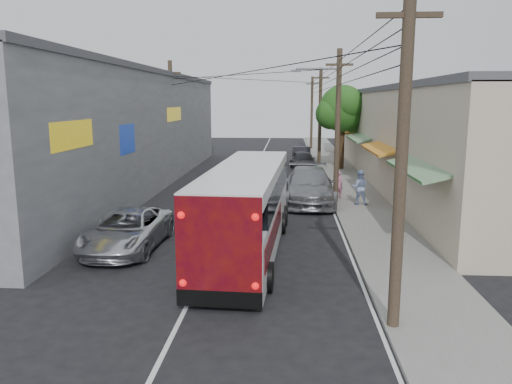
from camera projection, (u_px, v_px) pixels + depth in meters
ground at (194, 293)px, 14.23m from camera, size 120.00×120.00×0.00m
sidewalk at (345, 181)px, 33.43m from camera, size 3.00×80.00×0.12m
building_right at (409, 133)px, 34.55m from camera, size 7.09×40.00×6.25m
building_left at (113, 128)px, 31.77m from camera, size 7.20×36.00×7.25m
utility_poles at (296, 120)px, 33.23m from camera, size 11.80×45.28×8.00m
street_tree at (343, 110)px, 38.48m from camera, size 4.40×4.00×6.60m
coach_bus at (247, 208)px, 17.88m from camera, size 2.92×10.92×3.12m
jeepney at (127, 230)px, 18.31m from camera, size 2.54×5.25×1.44m
parked_suv at (309, 186)px, 26.58m from camera, size 2.60×6.36×1.84m
parked_car_mid at (303, 160)px, 39.34m from camera, size 2.20×4.55×1.50m
parked_car_far at (301, 155)px, 43.30m from camera, size 1.81×4.43×1.43m
pedestrian_near at (338, 184)px, 27.39m from camera, size 0.59×0.42×1.51m
pedestrian_far at (359, 187)px, 25.58m from camera, size 0.90×0.72×1.79m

